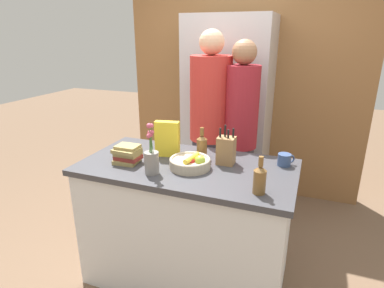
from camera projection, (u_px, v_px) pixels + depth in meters
The scene contains 14 objects.
ground_plane at pixel (188, 274), 2.53m from camera, with size 14.00×14.00×0.00m, color brown.
kitchen_island at pixel (187, 222), 2.37m from camera, with size 1.48×0.77×0.93m.
back_wall_wood at pixel (243, 79), 3.62m from camera, with size 2.68×0.12×2.60m.
refrigerator at pixel (228, 113), 3.43m from camera, with size 0.86×0.62×1.97m.
fruit_bowl at pixel (191, 162), 2.15m from camera, with size 0.28×0.28×0.11m.
knife_block at pixel (226, 150), 2.21m from camera, with size 0.12×0.10×0.28m.
flower_vase at pixel (152, 159), 2.05m from camera, with size 0.09×0.09×0.34m.
cereal_box at pixel (167, 139), 2.34m from camera, with size 0.18×0.09×0.26m.
coffee_mug at pixel (285, 160), 2.19m from camera, with size 0.11×0.09×0.08m.
book_stack at pixel (127, 154), 2.24m from camera, with size 0.19×0.15×0.13m.
bottle_oil at pixel (202, 146), 2.32m from camera, with size 0.08×0.08×0.23m.
bottle_vinegar at pixel (260, 179), 1.80m from camera, with size 0.07×0.07×0.22m.
person_at_sink at pixel (210, 123), 2.89m from camera, with size 0.37×0.37×1.83m.
person_in_blue at pixel (241, 129), 2.79m from camera, with size 0.29×0.29×1.75m.
Camera 1 is at (0.77, -1.90, 1.80)m, focal length 30.00 mm.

